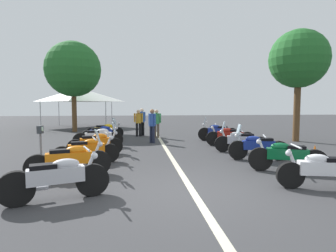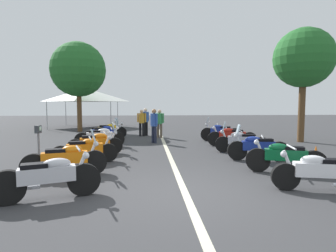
{
  "view_description": "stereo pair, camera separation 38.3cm",
  "coord_description": "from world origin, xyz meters",
  "px_view_note": "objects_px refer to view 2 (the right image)",
  "views": [
    {
      "loc": [
        -5.65,
        1.17,
        1.9
      ],
      "look_at": [
        4.93,
        0.0,
        1.04
      ],
      "focal_mm": 29.12,
      "sensor_mm": 36.0,
      "label": 1
    },
    {
      "loc": [
        -5.65,
        0.79,
        1.9
      ],
      "look_at": [
        4.93,
        0.0,
        1.04
      ],
      "focal_mm": 29.12,
      "sensor_mm": 36.0,
      "label": 2
    }
  ],
  "objects_px": {
    "motorcycle_left_row_1": "(66,159)",
    "bystander_3": "(142,121)",
    "motorcycle_left_row_0": "(48,177)",
    "motorcycle_left_row_3": "(96,142)",
    "motorcycle_right_row_0": "(320,171)",
    "motorcycle_right_row_2": "(257,147)",
    "motorcycle_left_row_2": "(86,149)",
    "roadside_tree_0": "(78,70)",
    "motorcycle_left_row_5": "(104,133)",
    "roadside_tree_1": "(304,59)",
    "bystander_1": "(145,120)",
    "bystander_2": "(160,121)",
    "motorcycle_right_row_1": "(285,157)",
    "motorcycle_left_row_4": "(100,137)",
    "parking_meter": "(38,139)",
    "traffic_cone_0": "(316,156)",
    "motorcycle_right_row_4": "(232,136)",
    "motorcycle_right_row_5": "(220,132)",
    "bystander_0": "(154,123)",
    "event_tent": "(86,95)",
    "motorcycle_left_row_6": "(108,130)",
    "motorcycle_right_row_3": "(241,141)"
  },
  "relations": [
    {
      "from": "motorcycle_left_row_1",
      "to": "bystander_3",
      "type": "bearing_deg",
      "value": 62.9
    },
    {
      "from": "motorcycle_left_row_0",
      "to": "motorcycle_left_row_3",
      "type": "distance_m",
      "value": 4.87
    },
    {
      "from": "motorcycle_right_row_0",
      "to": "motorcycle_right_row_2",
      "type": "distance_m",
      "value": 3.25
    },
    {
      "from": "motorcycle_left_row_0",
      "to": "motorcycle_left_row_2",
      "type": "xyz_separation_m",
      "value": [
        3.36,
        0.03,
        -0.02
      ]
    },
    {
      "from": "roadside_tree_0",
      "to": "motorcycle_left_row_3",
      "type": "bearing_deg",
      "value": -162.75
    },
    {
      "from": "motorcycle_left_row_3",
      "to": "motorcycle_left_row_5",
      "type": "bearing_deg",
      "value": 83.02
    },
    {
      "from": "motorcycle_left_row_0",
      "to": "roadside_tree_1",
      "type": "distance_m",
      "value": 12.78
    },
    {
      "from": "bystander_1",
      "to": "bystander_2",
      "type": "bearing_deg",
      "value": 175.82
    },
    {
      "from": "motorcycle_right_row_1",
      "to": "bystander_2",
      "type": "relative_size",
      "value": 1.26
    },
    {
      "from": "motorcycle_left_row_2",
      "to": "motorcycle_left_row_5",
      "type": "relative_size",
      "value": 1.07
    },
    {
      "from": "motorcycle_left_row_1",
      "to": "motorcycle_right_row_1",
      "type": "distance_m",
      "value": 5.86
    },
    {
      "from": "motorcycle_left_row_4",
      "to": "roadside_tree_1",
      "type": "height_order",
      "value": "roadside_tree_1"
    },
    {
      "from": "motorcycle_left_row_2",
      "to": "parking_meter",
      "type": "bearing_deg",
      "value": -158.26
    },
    {
      "from": "motorcycle_left_row_5",
      "to": "traffic_cone_0",
      "type": "height_order",
      "value": "motorcycle_left_row_5"
    },
    {
      "from": "traffic_cone_0",
      "to": "bystander_3",
      "type": "distance_m",
      "value": 9.81
    },
    {
      "from": "motorcycle_left_row_1",
      "to": "motorcycle_right_row_4",
      "type": "bearing_deg",
      "value": 22.74
    },
    {
      "from": "motorcycle_right_row_4",
      "to": "parking_meter",
      "type": "distance_m",
      "value": 7.92
    },
    {
      "from": "motorcycle_right_row_5",
      "to": "traffic_cone_0",
      "type": "relative_size",
      "value": 3.3
    },
    {
      "from": "motorcycle_right_row_2",
      "to": "motorcycle_right_row_4",
      "type": "xyz_separation_m",
      "value": [
        3.11,
        -0.1,
        -0.01
      ]
    },
    {
      "from": "motorcycle_left_row_0",
      "to": "bystander_0",
      "type": "distance_m",
      "value": 8.14
    },
    {
      "from": "motorcycle_left_row_3",
      "to": "parking_meter",
      "type": "distance_m",
      "value": 2.64
    },
    {
      "from": "roadside_tree_1",
      "to": "event_tent",
      "type": "relative_size",
      "value": 1.09
    },
    {
      "from": "parking_meter",
      "to": "roadside_tree_0",
      "type": "distance_m",
      "value": 11.76
    },
    {
      "from": "motorcycle_left_row_4",
      "to": "motorcycle_left_row_5",
      "type": "bearing_deg",
      "value": 80.95
    },
    {
      "from": "traffic_cone_0",
      "to": "roadside_tree_0",
      "type": "height_order",
      "value": "roadside_tree_0"
    },
    {
      "from": "motorcycle_left_row_0",
      "to": "bystander_1",
      "type": "bearing_deg",
      "value": 60.8
    },
    {
      "from": "motorcycle_left_row_6",
      "to": "motorcycle_right_row_3",
      "type": "bearing_deg",
      "value": -52.84
    },
    {
      "from": "bystander_0",
      "to": "roadside_tree_1",
      "type": "distance_m",
      "value": 7.99
    },
    {
      "from": "bystander_0",
      "to": "roadside_tree_0",
      "type": "xyz_separation_m",
      "value": [
        5.9,
        4.99,
        3.26
      ]
    },
    {
      "from": "motorcycle_right_row_5",
      "to": "bystander_2",
      "type": "xyz_separation_m",
      "value": [
        1.66,
        3.04,
        0.45
      ]
    },
    {
      "from": "motorcycle_right_row_2",
      "to": "bystander_2",
      "type": "distance_m",
      "value": 7.16
    },
    {
      "from": "roadside_tree_0",
      "to": "event_tent",
      "type": "distance_m",
      "value": 4.08
    },
    {
      "from": "motorcycle_left_row_4",
      "to": "roadside_tree_1",
      "type": "distance_m",
      "value": 10.43
    },
    {
      "from": "motorcycle_left_row_2",
      "to": "motorcycle_left_row_5",
      "type": "distance_m",
      "value": 4.85
    },
    {
      "from": "motorcycle_left_row_3",
      "to": "bystander_2",
      "type": "xyz_separation_m",
      "value": [
        4.97,
        -2.6,
        0.47
      ]
    },
    {
      "from": "motorcycle_left_row_4",
      "to": "motorcycle_right_row_4",
      "type": "relative_size",
      "value": 0.99
    },
    {
      "from": "traffic_cone_0",
      "to": "bystander_2",
      "type": "height_order",
      "value": "bystander_2"
    },
    {
      "from": "motorcycle_right_row_5",
      "to": "bystander_0",
      "type": "xyz_separation_m",
      "value": [
        -0.37,
        3.4,
        0.49
      ]
    },
    {
      "from": "motorcycle_right_row_2",
      "to": "event_tent",
      "type": "relative_size",
      "value": 0.39
    },
    {
      "from": "motorcycle_right_row_5",
      "to": "roadside_tree_0",
      "type": "xyz_separation_m",
      "value": [
        5.53,
        8.39,
        3.74
      ]
    },
    {
      "from": "motorcycle_right_row_0",
      "to": "motorcycle_right_row_1",
      "type": "bearing_deg",
      "value": -77.7
    },
    {
      "from": "motorcycle_left_row_0",
      "to": "bystander_2",
      "type": "height_order",
      "value": "bystander_2"
    },
    {
      "from": "bystander_0",
      "to": "roadside_tree_1",
      "type": "bearing_deg",
      "value": -37.7
    },
    {
      "from": "motorcycle_right_row_3",
      "to": "roadside_tree_0",
      "type": "xyz_separation_m",
      "value": [
        8.9,
        8.31,
        3.76
      ]
    },
    {
      "from": "motorcycle_left_row_2",
      "to": "motorcycle_left_row_4",
      "type": "distance_m",
      "value": 3.22
    },
    {
      "from": "motorcycle_left_row_4",
      "to": "motorcycle_right_row_4",
      "type": "distance_m",
      "value": 5.83
    },
    {
      "from": "motorcycle_left_row_2",
      "to": "motorcycle_right_row_5",
      "type": "height_order",
      "value": "motorcycle_right_row_5"
    },
    {
      "from": "motorcycle_right_row_4",
      "to": "motorcycle_left_row_0",
      "type": "bearing_deg",
      "value": 61.66
    },
    {
      "from": "motorcycle_left_row_2",
      "to": "motorcycle_right_row_0",
      "type": "xyz_separation_m",
      "value": [
        -3.27,
        -5.71,
        -0.0
      ]
    },
    {
      "from": "motorcycle_left_row_0",
      "to": "parking_meter",
      "type": "bearing_deg",
      "value": 94.8
    }
  ]
}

